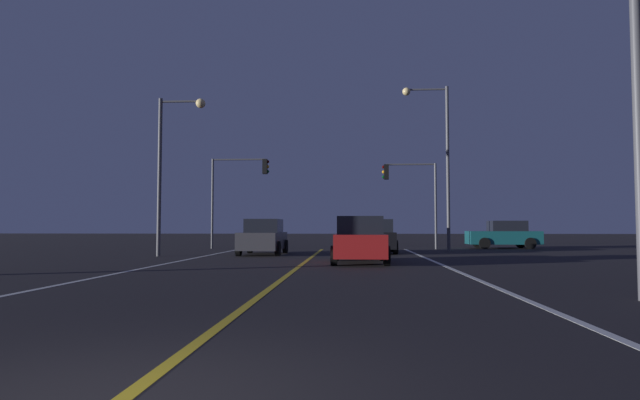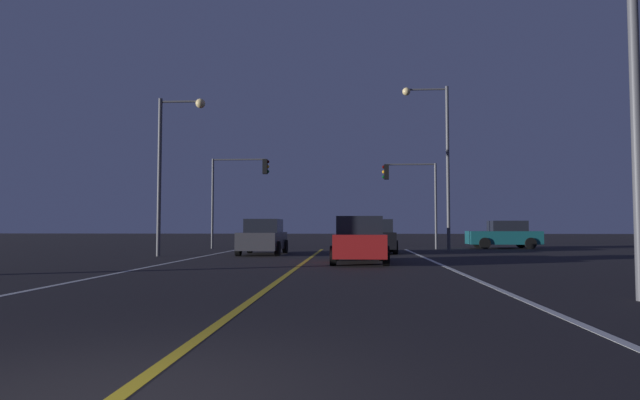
# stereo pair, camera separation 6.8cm
# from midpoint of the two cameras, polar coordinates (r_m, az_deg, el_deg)

# --- Properties ---
(lane_edge_right) EXTENTS (0.16, 33.65, 0.01)m
(lane_edge_right) POSITION_cam_midpoint_polar(r_m,az_deg,el_deg) (14.91, 15.61, -7.88)
(lane_edge_right) COLOR silver
(lane_edge_right) RESTS_ON ground
(lane_edge_left) EXTENTS (0.16, 33.65, 0.01)m
(lane_edge_left) POSITION_cam_midpoint_polar(r_m,az_deg,el_deg) (16.04, -21.41, -7.43)
(lane_edge_left) COLOR silver
(lane_edge_left) RESTS_ON ground
(lane_center_divider) EXTENTS (0.16, 33.65, 0.01)m
(lane_center_divider) POSITION_cam_midpoint_polar(r_m,az_deg,el_deg) (14.69, -3.61, -8.06)
(lane_center_divider) COLOR gold
(lane_center_divider) RESTS_ON ground
(car_oncoming) EXTENTS (2.02, 4.30, 1.70)m
(car_oncoming) POSITION_cam_midpoint_polar(r_m,az_deg,el_deg) (25.62, -6.20, -4.02)
(car_oncoming) COLOR black
(car_oncoming) RESTS_ON ground
(car_lead_same_lane) EXTENTS (2.02, 4.30, 1.70)m
(car_lead_same_lane) POSITION_cam_midpoint_polar(r_m,az_deg,el_deg) (19.42, 4.20, -4.39)
(car_lead_same_lane) COLOR black
(car_lead_same_lane) RESTS_ON ground
(car_ahead_far) EXTENTS (2.02, 4.30, 1.70)m
(car_ahead_far) POSITION_cam_midpoint_polar(r_m,az_deg,el_deg) (27.01, 5.93, -3.97)
(car_ahead_far) COLOR black
(car_ahead_far) RESTS_ON ground
(car_crossing_side) EXTENTS (4.30, 2.02, 1.70)m
(car_crossing_side) POSITION_cam_midpoint_polar(r_m,az_deg,el_deg) (34.60, 19.18, -3.59)
(car_crossing_side) COLOR black
(car_crossing_side) RESTS_ON ground
(traffic_light_near_right) EXTENTS (3.25, 0.36, 5.13)m
(traffic_light_near_right) POSITION_cam_midpoint_polar(r_m,az_deg,el_deg) (32.12, 9.54, 1.61)
(traffic_light_near_right) COLOR #4C4C51
(traffic_light_near_right) RESTS_ON ground
(traffic_light_near_left) EXTENTS (3.57, 0.36, 5.51)m
(traffic_light_near_left) POSITION_cam_midpoint_polar(r_m,az_deg,el_deg) (32.70, -8.72, 2.00)
(traffic_light_near_left) COLOR #4C4C51
(traffic_light_near_left) RESTS_ON ground
(street_lamp_right_near) EXTENTS (2.28, 0.44, 7.03)m
(street_lamp_right_near) POSITION_cam_midpoint_polar(r_m,az_deg,el_deg) (11.33, 28.18, 14.00)
(street_lamp_right_near) COLOR #4C4C51
(street_lamp_right_near) RESTS_ON ground
(street_lamp_left_mid) EXTENTS (2.17, 0.44, 7.20)m
(street_lamp_left_mid) POSITION_cam_midpoint_polar(r_m,az_deg,el_deg) (25.04, -15.84, 4.80)
(street_lamp_left_mid) COLOR #4C4C51
(street_lamp_left_mid) RESTS_ON ground
(street_lamp_right_far) EXTENTS (2.50, 0.44, 8.99)m
(street_lamp_right_far) POSITION_cam_midpoint_polar(r_m,az_deg,el_deg) (29.50, 12.52, 5.56)
(street_lamp_right_far) COLOR #4C4C51
(street_lamp_right_far) RESTS_ON ground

